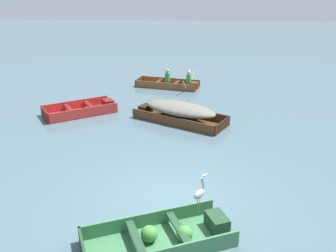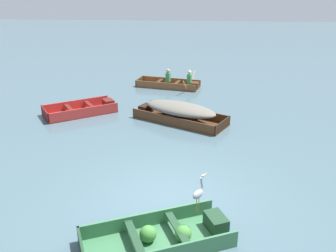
# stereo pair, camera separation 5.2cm
# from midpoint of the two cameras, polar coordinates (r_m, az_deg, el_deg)

# --- Properties ---
(ground_plane) EXTENTS (80.00, 80.00, 0.00)m
(ground_plane) POSITION_cam_midpoint_polar(r_m,az_deg,el_deg) (9.32, 0.01, -10.97)
(ground_plane) COLOR #47606B
(dinghy_green_foreground) EXTENTS (3.24, 2.33, 0.39)m
(dinghy_green_foreground) POSITION_cam_midpoint_polar(r_m,az_deg,el_deg) (7.90, -0.62, -16.53)
(dinghy_green_foreground) COLOR #387047
(dinghy_green_foreground) RESTS_ON ground
(skiff_dark_varnish_near_moored) EXTENTS (3.67, 2.73, 0.70)m
(skiff_dark_varnish_near_moored) POSITION_cam_midpoint_polar(r_m,az_deg,el_deg) (13.92, 1.63, 2.33)
(skiff_dark_varnish_near_moored) COLOR #4C2D19
(skiff_dark_varnish_near_moored) RESTS_ON ground
(skiff_red_mid_moored) EXTENTS (2.92, 2.48, 0.40)m
(skiff_red_mid_moored) POSITION_cam_midpoint_polar(r_m,az_deg,el_deg) (15.21, -12.88, 2.42)
(skiff_red_mid_moored) COLOR #AD2D28
(skiff_red_mid_moored) RESTS_ON ground
(rowboat_wooden_brown_with_crew) EXTENTS (3.20, 2.22, 0.90)m
(rowboat_wooden_brown_with_crew) POSITION_cam_midpoint_polar(r_m,az_deg,el_deg) (18.43, 0.46, 6.49)
(rowboat_wooden_brown_with_crew) COLOR brown
(rowboat_wooden_brown_with_crew) RESTS_ON ground
(heron_on_dinghy) EXTENTS (0.33, 0.41, 0.84)m
(heron_on_dinghy) POSITION_cam_midpoint_polar(r_m,az_deg,el_deg) (7.94, 4.62, -10.11)
(heron_on_dinghy) COLOR olive
(heron_on_dinghy) RESTS_ON dinghy_green_foreground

